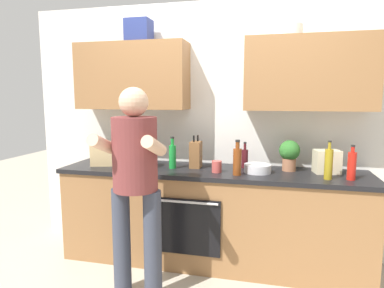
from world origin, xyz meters
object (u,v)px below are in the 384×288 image
at_px(cup_ceramic, 217,167).
at_px(potted_herb, 289,153).
at_px(bottle_vinegar, 237,161).
at_px(grocery_bag_bread, 103,154).
at_px(bottle_soda, 172,156).
at_px(grocery_bag_produce, 138,156).
at_px(mixing_bowl, 258,168).
at_px(bottle_hotsauce, 352,165).
at_px(person_standing, 135,176).
at_px(bottle_wine, 245,158).
at_px(knife_block, 196,154).
at_px(grocery_bag_rice, 327,162).
at_px(bottle_oil, 329,164).

bearing_deg(cup_ceramic, potted_herb, 19.12).
relative_size(bottle_vinegar, grocery_bag_bread, 1.39).
height_order(bottle_soda, potted_herb, bottle_soda).
bearing_deg(grocery_bag_produce, potted_herb, 7.48).
height_order(cup_ceramic, grocery_bag_bread, grocery_bag_bread).
bearing_deg(grocery_bag_produce, bottle_vinegar, -5.93).
relative_size(mixing_bowl, potted_herb, 0.85).
bearing_deg(mixing_bowl, bottle_hotsauce, -7.04).
relative_size(person_standing, mixing_bowl, 6.83).
relative_size(cup_ceramic, potted_herb, 0.37).
bearing_deg(potted_herb, bottle_soda, -172.41).
bearing_deg(bottle_wine, bottle_hotsauce, -17.22).
relative_size(knife_block, grocery_bag_rice, 1.46).
height_order(bottle_vinegar, grocery_bag_produce, bottle_vinegar).
xyz_separation_m(mixing_bowl, grocery_bag_rice, (0.60, 0.12, 0.07)).
distance_m(potted_herb, grocery_bag_rice, 0.33).
height_order(bottle_soda, knife_block, knife_block).
bearing_deg(bottle_hotsauce, person_standing, -160.47).
bearing_deg(knife_block, mixing_bowl, -7.89).
xyz_separation_m(bottle_hotsauce, potted_herb, (-0.48, 0.24, 0.04)).
height_order(bottle_wine, potted_herb, potted_herb).
distance_m(knife_block, grocery_bag_rice, 1.18).
relative_size(bottle_wine, bottle_vinegar, 0.80).
xyz_separation_m(person_standing, knife_block, (0.30, 0.76, 0.05)).
bearing_deg(bottle_hotsauce, bottle_vinegar, -177.11).
bearing_deg(grocery_bag_produce, knife_block, 12.86).
relative_size(mixing_bowl, grocery_bag_produce, 1.11).
bearing_deg(knife_block, bottle_vinegar, -27.91).
distance_m(bottle_soda, potted_herb, 1.08).
relative_size(bottle_vinegar, potted_herb, 1.09).
distance_m(person_standing, grocery_bag_rice, 1.68).
relative_size(bottle_soda, bottle_wine, 1.21).
distance_m(bottle_soda, bottle_hotsauce, 1.55).
bearing_deg(bottle_wine, bottle_soda, -164.75).
relative_size(bottle_oil, grocery_bag_produce, 1.48).
height_order(person_standing, knife_block, person_standing).
bearing_deg(grocery_bag_produce, bottle_soda, 7.09).
relative_size(person_standing, bottle_vinegar, 5.34).
height_order(bottle_oil, knife_block, bottle_oil).
height_order(bottle_hotsauce, grocery_bag_bread, bottle_hotsauce).
relative_size(person_standing, knife_block, 5.29).
bearing_deg(person_standing, bottle_hotsauce, 19.53).
height_order(bottle_hotsauce, knife_block, knife_block).
xyz_separation_m(cup_ceramic, grocery_bag_bread, (-1.16, 0.07, 0.06)).
distance_m(bottle_oil, bottle_vinegar, 0.74).
bearing_deg(cup_ceramic, bottle_oil, -2.58).
xyz_separation_m(mixing_bowl, potted_herb, (0.28, 0.14, 0.12)).
distance_m(grocery_bag_bread, grocery_bag_produce, 0.39).
height_order(person_standing, bottle_hotsauce, person_standing).
xyz_separation_m(person_standing, bottle_wine, (0.76, 0.86, 0.02)).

